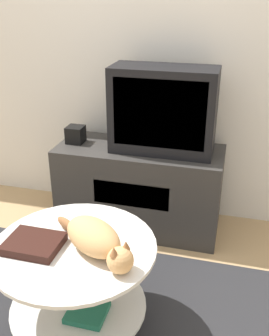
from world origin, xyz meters
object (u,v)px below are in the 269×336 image
speaker (76,134)px  cat (96,240)px  tv (163,110)px  dvd_box (34,244)px

speaker → cat: bearing=-63.1°
tv → speaker: tv is taller
tv → dvd_box: bearing=-108.5°
tv → cat: bearing=-94.3°
dvd_box → speaker: bearing=102.7°
speaker → cat: size_ratio=0.25×
tv → cat: size_ratio=1.42×
tv → speaker: size_ratio=5.77×
speaker → cat: 1.16m
tv → speaker: 0.64m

